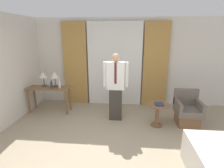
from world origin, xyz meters
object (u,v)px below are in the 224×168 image
object	(u,v)px
bottle_by_lamp	(52,85)
side_table	(157,111)
desk	(49,92)
person	(116,85)
armchair	(187,112)
bottle_near_edge	(59,84)
table_lamp_left	(43,76)
table_lamp_right	(55,76)
book	(159,104)

from	to	relation	value
bottle_by_lamp	side_table	distance (m)	2.93
desk	person	size ratio (longest dim) A/B	0.70
side_table	armchair	bearing A→B (deg)	12.53
bottle_by_lamp	person	size ratio (longest dim) A/B	0.14
side_table	desk	bearing A→B (deg)	169.09
bottle_near_edge	table_lamp_left	bearing A→B (deg)	165.83
table_lamp_right	bottle_by_lamp	distance (m)	0.29
person	book	bearing A→B (deg)	-14.72
armchair	book	xyz separation A→B (m)	(-0.74, -0.20, 0.26)
bottle_by_lamp	book	world-z (taller)	bottle_by_lamp
table_lamp_left	armchair	bearing A→B (deg)	-7.22
table_lamp_right	desk	bearing A→B (deg)	-151.52
desk	armchair	world-z (taller)	armchair
table_lamp_left	book	bearing A→B (deg)	-12.34
side_table	book	xyz separation A→B (m)	(0.03, -0.03, 0.20)
side_table	bottle_near_edge	bearing A→B (deg)	168.49
bottle_by_lamp	person	xyz separation A→B (m)	(1.81, -0.23, 0.11)
person	table_lamp_right	bearing A→B (deg)	166.80
desk	side_table	xyz separation A→B (m)	(2.99, -0.58, -0.23)
bottle_by_lamp	book	size ratio (longest dim) A/B	1.07
table_lamp_right	book	xyz separation A→B (m)	(2.85, -0.70, -0.48)
desk	side_table	bearing A→B (deg)	-10.91
person	side_table	distance (m)	1.21
book	table_lamp_right	bearing A→B (deg)	166.23
table_lamp_right	person	size ratio (longest dim) A/B	0.25
armchair	side_table	distance (m)	0.79
bottle_by_lamp	armchair	bearing A→B (deg)	-4.88
desk	bottle_by_lamp	size ratio (longest dim) A/B	5.04
table_lamp_left	bottle_near_edge	distance (m)	0.57
bottle_by_lamp	armchair	world-z (taller)	bottle_by_lamp
side_table	person	bearing A→B (deg)	166.41
bottle_by_lamp	book	bearing A→B (deg)	-10.03
bottle_near_edge	desk	bearing A→B (deg)	173.80
table_lamp_left	armchair	world-z (taller)	table_lamp_left
table_lamp_left	table_lamp_right	size ratio (longest dim) A/B	1.00
desk	person	xyz separation A→B (m)	(1.95, -0.32, 0.34)
table_lamp_left	side_table	size ratio (longest dim) A/B	0.76
book	bottle_by_lamp	bearing A→B (deg)	169.97
table_lamp_right	side_table	world-z (taller)	table_lamp_right
desk	bottle_near_edge	xyz separation A→B (m)	(0.35, -0.04, 0.24)
table_lamp_right	book	bearing A→B (deg)	-13.77
side_table	table_lamp_left	bearing A→B (deg)	168.05
table_lamp_right	book	distance (m)	2.97
bottle_near_edge	book	size ratio (longest dim) A/B	1.18
table_lamp_left	table_lamp_right	world-z (taller)	same
book	side_table	bearing A→B (deg)	132.30
table_lamp_right	armchair	bearing A→B (deg)	-7.89
table_lamp_left	table_lamp_right	xyz separation A→B (m)	(0.34, 0.00, 0.00)
table_lamp_right	armchair	size ratio (longest dim) A/B	0.51
table_lamp_left	person	distance (m)	2.16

